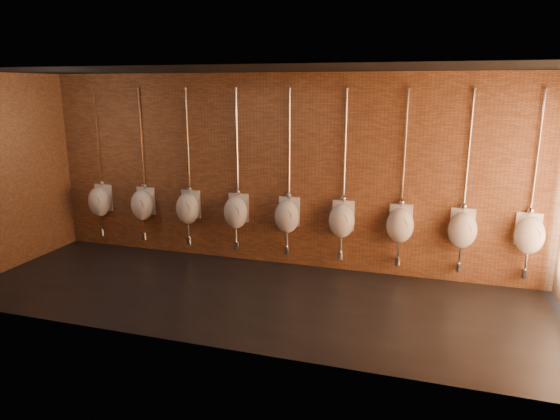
{
  "coord_description": "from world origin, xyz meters",
  "views": [
    {
      "loc": [
        2.42,
        -6.34,
        2.98
      ],
      "look_at": [
        0.17,
        0.9,
        1.1
      ],
      "focal_mm": 32.0,
      "sensor_mm": 36.0,
      "label": 1
    }
  ],
  "objects_px": {
    "urinal_6": "(400,224)",
    "urinal_0": "(100,201)",
    "urinal_8": "(529,234)",
    "urinal_3": "(236,211)",
    "urinal_4": "(287,215)",
    "urinal_1": "(142,204)",
    "urinal_2": "(188,208)",
    "urinal_5": "(342,220)",
    "urinal_7": "(462,229)"
  },
  "relations": [
    {
      "from": "urinal_6",
      "to": "urinal_7",
      "type": "relative_size",
      "value": 1.0
    },
    {
      "from": "urinal_0",
      "to": "urinal_4",
      "type": "xyz_separation_m",
      "value": [
        3.66,
        0.0,
        0.0
      ]
    },
    {
      "from": "urinal_6",
      "to": "urinal_7",
      "type": "xyz_separation_m",
      "value": [
        0.92,
        0.0,
        0.0
      ]
    },
    {
      "from": "urinal_2",
      "to": "urinal_7",
      "type": "bearing_deg",
      "value": 0.0
    },
    {
      "from": "urinal_3",
      "to": "urinal_4",
      "type": "bearing_deg",
      "value": 0.0
    },
    {
      "from": "urinal_6",
      "to": "urinal_7",
      "type": "distance_m",
      "value": 0.92
    },
    {
      "from": "urinal_0",
      "to": "urinal_1",
      "type": "height_order",
      "value": "same"
    },
    {
      "from": "urinal_1",
      "to": "urinal_7",
      "type": "height_order",
      "value": "same"
    },
    {
      "from": "urinal_0",
      "to": "urinal_8",
      "type": "bearing_deg",
      "value": 0.0
    },
    {
      "from": "urinal_0",
      "to": "urinal_1",
      "type": "distance_m",
      "value": 0.92
    },
    {
      "from": "urinal_5",
      "to": "urinal_8",
      "type": "height_order",
      "value": "same"
    },
    {
      "from": "urinal_0",
      "to": "urinal_7",
      "type": "xyz_separation_m",
      "value": [
        6.41,
        0.0,
        0.0
      ]
    },
    {
      "from": "urinal_7",
      "to": "urinal_6",
      "type": "bearing_deg",
      "value": 180.0
    },
    {
      "from": "urinal_2",
      "to": "urinal_6",
      "type": "distance_m",
      "value": 3.66
    },
    {
      "from": "urinal_4",
      "to": "urinal_6",
      "type": "height_order",
      "value": "same"
    },
    {
      "from": "urinal_5",
      "to": "urinal_8",
      "type": "distance_m",
      "value": 2.75
    },
    {
      "from": "urinal_0",
      "to": "urinal_4",
      "type": "relative_size",
      "value": 1.0
    },
    {
      "from": "urinal_3",
      "to": "urinal_6",
      "type": "relative_size",
      "value": 1.0
    },
    {
      "from": "urinal_4",
      "to": "urinal_2",
      "type": "bearing_deg",
      "value": 180.0
    },
    {
      "from": "urinal_1",
      "to": "urinal_5",
      "type": "height_order",
      "value": "same"
    },
    {
      "from": "urinal_4",
      "to": "urinal_8",
      "type": "bearing_deg",
      "value": 0.0
    },
    {
      "from": "urinal_2",
      "to": "urinal_3",
      "type": "relative_size",
      "value": 1.0
    },
    {
      "from": "urinal_1",
      "to": "urinal_4",
      "type": "xyz_separation_m",
      "value": [
        2.75,
        0.0,
        0.0
      ]
    },
    {
      "from": "urinal_3",
      "to": "urinal_7",
      "type": "distance_m",
      "value": 3.66
    },
    {
      "from": "urinal_0",
      "to": "urinal_3",
      "type": "relative_size",
      "value": 1.0
    },
    {
      "from": "urinal_6",
      "to": "urinal_0",
      "type": "bearing_deg",
      "value": 180.0
    },
    {
      "from": "urinal_3",
      "to": "urinal_5",
      "type": "relative_size",
      "value": 1.0
    },
    {
      "from": "urinal_1",
      "to": "urinal_4",
      "type": "distance_m",
      "value": 2.75
    },
    {
      "from": "urinal_0",
      "to": "urinal_4",
      "type": "bearing_deg",
      "value": 0.0
    },
    {
      "from": "urinal_6",
      "to": "urinal_7",
      "type": "bearing_deg",
      "value": 0.0
    },
    {
      "from": "urinal_0",
      "to": "urinal_2",
      "type": "bearing_deg",
      "value": 0.0
    },
    {
      "from": "urinal_7",
      "to": "urinal_8",
      "type": "relative_size",
      "value": 1.0
    },
    {
      "from": "urinal_1",
      "to": "urinal_2",
      "type": "distance_m",
      "value": 0.92
    },
    {
      "from": "urinal_1",
      "to": "urinal_0",
      "type": "bearing_deg",
      "value": 180.0
    },
    {
      "from": "urinal_8",
      "to": "urinal_5",
      "type": "bearing_deg",
      "value": 180.0
    },
    {
      "from": "urinal_1",
      "to": "urinal_7",
      "type": "relative_size",
      "value": 1.0
    },
    {
      "from": "urinal_1",
      "to": "urinal_2",
      "type": "xyz_separation_m",
      "value": [
        0.92,
        0.0,
        0.0
      ]
    },
    {
      "from": "urinal_4",
      "to": "urinal_7",
      "type": "relative_size",
      "value": 1.0
    },
    {
      "from": "urinal_8",
      "to": "urinal_0",
      "type": "bearing_deg",
      "value": 180.0
    },
    {
      "from": "urinal_0",
      "to": "urinal_8",
      "type": "distance_m",
      "value": 7.33
    },
    {
      "from": "urinal_0",
      "to": "urinal_3",
      "type": "xyz_separation_m",
      "value": [
        2.75,
        0.0,
        0.0
      ]
    },
    {
      "from": "urinal_3",
      "to": "urinal_7",
      "type": "xyz_separation_m",
      "value": [
        3.66,
        0.0,
        0.0
      ]
    },
    {
      "from": "urinal_7",
      "to": "urinal_1",
      "type": "bearing_deg",
      "value": 180.0
    },
    {
      "from": "urinal_6",
      "to": "urinal_5",
      "type": "bearing_deg",
      "value": 180.0
    },
    {
      "from": "urinal_4",
      "to": "urinal_3",
      "type": "bearing_deg",
      "value": 180.0
    },
    {
      "from": "urinal_1",
      "to": "urinal_2",
      "type": "height_order",
      "value": "same"
    },
    {
      "from": "urinal_3",
      "to": "urinal_4",
      "type": "height_order",
      "value": "same"
    },
    {
      "from": "urinal_3",
      "to": "urinal_7",
      "type": "height_order",
      "value": "same"
    },
    {
      "from": "urinal_5",
      "to": "urinal_6",
      "type": "relative_size",
      "value": 1.0
    },
    {
      "from": "urinal_2",
      "to": "urinal_4",
      "type": "xyz_separation_m",
      "value": [
        1.83,
        0.0,
        0.0
      ]
    }
  ]
}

